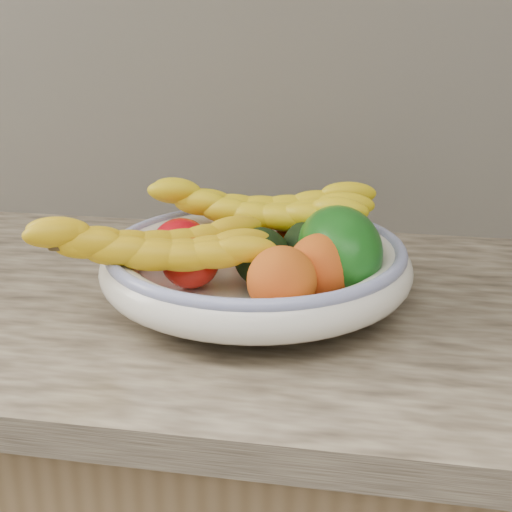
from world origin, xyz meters
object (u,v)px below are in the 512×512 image
at_px(banana_bunch_back, 257,215).
at_px(banana_bunch_front, 152,254).
at_px(fruit_bowl, 256,265).
at_px(green_mango, 339,250).

height_order(banana_bunch_back, banana_bunch_front, banana_bunch_back).
xyz_separation_m(banana_bunch_back, banana_bunch_front, (-0.10, -0.16, -0.01)).
height_order(fruit_bowl, banana_bunch_back, banana_bunch_back).
bearing_deg(banana_bunch_back, green_mango, -33.15).
relative_size(green_mango, banana_bunch_front, 0.50).
xyz_separation_m(fruit_bowl, green_mango, (0.10, -0.00, 0.03)).
bearing_deg(banana_bunch_front, green_mango, -2.95).
bearing_deg(fruit_bowl, banana_bunch_front, -146.49).
height_order(fruit_bowl, banana_bunch_front, banana_bunch_front).
distance_m(green_mango, banana_bunch_back, 0.15).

